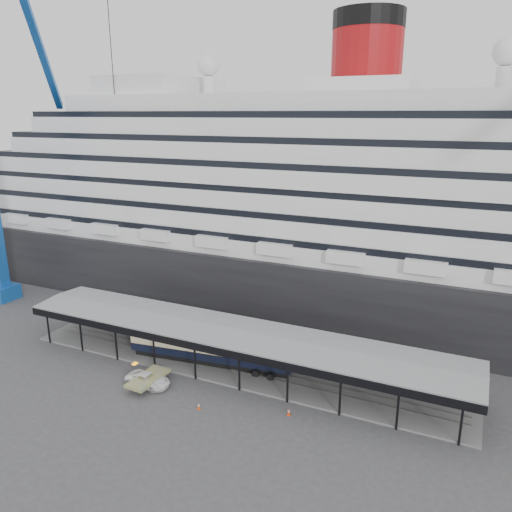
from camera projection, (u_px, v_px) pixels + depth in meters
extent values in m
plane|color=#3A3A3D|center=(213.00, 388.00, 56.69)|extent=(200.00, 200.00, 0.00)
cube|color=black|center=(307.00, 269.00, 83.23)|extent=(130.00, 30.00, 10.00)
cylinder|color=#980C0F|center=(367.00, 60.00, 71.07)|extent=(10.00, 10.00, 9.00)
cylinder|color=black|center=(369.00, 20.00, 69.62)|extent=(10.10, 10.10, 2.50)
sphere|color=silver|center=(208.00, 65.00, 81.46)|extent=(3.60, 3.60, 3.60)
sphere|color=silver|center=(507.00, 51.00, 63.74)|extent=(3.60, 3.60, 3.60)
cube|color=slate|center=(233.00, 368.00, 61.02)|extent=(56.00, 8.00, 0.24)
cube|color=slate|center=(231.00, 369.00, 60.34)|extent=(54.00, 0.08, 0.10)
cube|color=slate|center=(236.00, 364.00, 61.60)|extent=(54.00, 0.08, 0.10)
cube|color=black|center=(215.00, 351.00, 55.90)|extent=(56.00, 0.18, 0.90)
cube|color=black|center=(249.00, 322.00, 63.75)|extent=(56.00, 0.18, 0.90)
cube|color=slate|center=(233.00, 330.00, 59.62)|extent=(56.00, 9.00, 0.24)
cube|color=#1652AA|center=(3.00, 292.00, 83.62)|extent=(4.00, 4.00, 2.40)
cube|color=#1652AA|center=(41.00, 50.00, 74.88)|extent=(12.92, 17.86, 16.80)
cylinder|color=black|center=(119.00, 155.00, 80.93)|extent=(0.12, 0.12, 47.21)
imported|color=white|center=(148.00, 380.00, 57.07)|extent=(5.38, 2.62, 1.47)
cube|color=black|center=(211.00, 359.00, 62.14)|extent=(20.16, 4.71, 0.67)
cube|color=black|center=(211.00, 353.00, 61.90)|extent=(21.16, 5.21, 1.05)
cube|color=beige|center=(211.00, 345.00, 61.58)|extent=(21.16, 5.25, 1.24)
cube|color=black|center=(211.00, 339.00, 61.36)|extent=(21.16, 5.21, 0.38)
cube|color=red|center=(149.00, 381.00, 58.15)|extent=(0.45, 0.45, 0.03)
cone|color=red|center=(149.00, 378.00, 58.05)|extent=(0.38, 0.38, 0.77)
cylinder|color=white|center=(149.00, 378.00, 58.03)|extent=(0.25, 0.25, 0.15)
cube|color=#E2440C|center=(199.00, 409.00, 52.73)|extent=(0.41, 0.41, 0.03)
cone|color=#E2440C|center=(199.00, 406.00, 52.64)|extent=(0.34, 0.34, 0.66)
cylinder|color=white|center=(199.00, 405.00, 52.62)|extent=(0.21, 0.21, 0.13)
cube|color=red|center=(289.00, 415.00, 51.65)|extent=(0.50, 0.50, 0.03)
cone|color=red|center=(289.00, 412.00, 51.55)|extent=(0.42, 0.42, 0.72)
cylinder|color=white|center=(289.00, 411.00, 51.53)|extent=(0.23, 0.23, 0.14)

